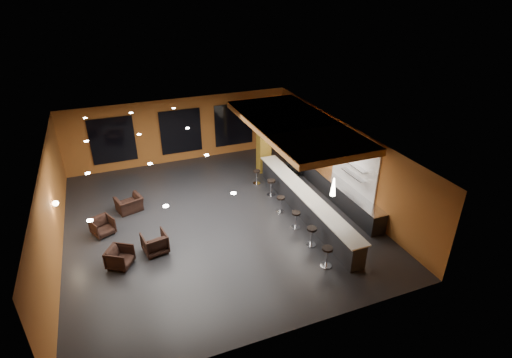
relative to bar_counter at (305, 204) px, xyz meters
name	(u,v)px	position (x,y,z in m)	size (l,w,h in m)	color
floor	(217,220)	(-3.65, 1.00, -0.55)	(12.00, 13.00, 0.10)	black
ceiling	(212,141)	(-3.65, 1.00, 3.05)	(12.00, 13.00, 0.10)	black
wall_back	(180,130)	(-3.65, 7.55, 1.25)	(12.00, 0.10, 3.50)	#975521
wall_front	(283,289)	(-3.65, -5.55, 1.25)	(12.00, 0.10, 3.50)	#975521
wall_left	(50,212)	(-9.70, 1.00, 1.25)	(0.10, 13.00, 3.50)	#975521
wall_right	(343,160)	(2.40, 1.00, 1.25)	(0.10, 13.00, 3.50)	#975521
wood_soffit	(294,125)	(0.35, 2.00, 2.86)	(3.60, 8.00, 0.28)	#A3662F
window_left	(113,140)	(-7.15, 7.44, 1.20)	(2.20, 0.06, 2.40)	black
window_center	(181,131)	(-3.65, 7.44, 1.20)	(2.20, 0.06, 2.40)	black
window_right	(234,125)	(-0.65, 7.44, 1.20)	(2.20, 0.06, 2.40)	black
tile_backsplash	(355,164)	(2.31, 0.00, 1.50)	(0.06, 3.20, 2.40)	white
bar_counter	(305,204)	(0.00, 0.00, 0.00)	(0.60, 8.00, 1.00)	black
bar_top	(305,193)	(0.00, 0.00, 0.52)	(0.78, 8.10, 0.05)	silver
prep_counter	(339,192)	(2.00, 0.50, -0.07)	(0.70, 6.00, 0.86)	black
prep_top	(340,183)	(2.00, 0.50, 0.39)	(0.72, 6.00, 0.03)	silver
wall_shelf_lower	(354,175)	(2.17, -0.20, 1.10)	(0.30, 1.50, 0.03)	silver
wall_shelf_upper	(355,165)	(2.17, -0.20, 1.55)	(0.30, 1.50, 0.03)	silver
column	(264,140)	(0.00, 4.60, 1.25)	(0.60, 0.60, 3.50)	olive
wall_sconce	(55,203)	(-9.53, 1.50, 1.30)	(0.22, 0.22, 0.22)	#FFE5B2
pendant_0	(333,187)	(0.00, -2.00, 1.85)	(0.20, 0.20, 0.70)	white
pendant_1	(302,160)	(0.00, 0.50, 1.85)	(0.20, 0.20, 0.70)	white
pendant_2	(277,139)	(0.00, 3.00, 1.85)	(0.20, 0.20, 0.70)	white
staff_a	(292,168)	(0.77, 2.86, 0.29)	(0.58, 0.38, 1.58)	black
staff_b	(293,163)	(0.98, 3.20, 0.38)	(0.86, 0.67, 1.76)	black
staff_c	(301,158)	(1.60, 3.48, 0.42)	(0.90, 0.59, 1.85)	black
armchair_a	(120,257)	(-7.66, -0.65, -0.13)	(0.79, 0.81, 0.74)	black
armchair_b	(155,243)	(-6.39, -0.28, -0.10)	(0.85, 0.87, 0.79)	black
armchair_c	(103,226)	(-8.14, 1.63, -0.14)	(0.77, 0.80, 0.72)	black
armchair_d	(129,204)	(-6.97, 3.05, -0.16)	(1.04, 0.91, 0.68)	black
bar_stool_0	(327,254)	(-0.89, -3.35, 0.01)	(0.40, 0.40, 0.80)	silver
bar_stool_1	(312,234)	(-0.80, -2.06, 0.00)	(0.40, 0.40, 0.79)	silver
bar_stool_2	(296,218)	(-0.82, -0.79, -0.03)	(0.37, 0.37, 0.74)	silver
bar_stool_3	(281,202)	(-0.88, 0.54, -0.02)	(0.38, 0.38, 0.74)	silver
bar_stool_4	(271,186)	(-0.67, 2.05, 0.00)	(0.40, 0.40, 0.78)	silver
bar_stool_5	(257,175)	(-0.88, 3.36, -0.04)	(0.37, 0.37, 0.72)	silver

